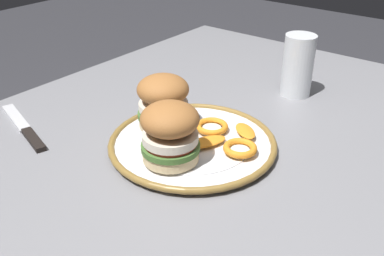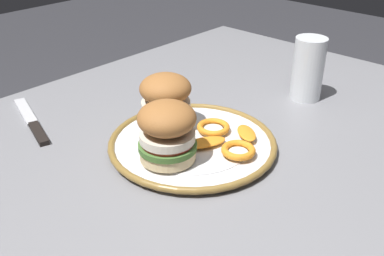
# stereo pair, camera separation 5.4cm
# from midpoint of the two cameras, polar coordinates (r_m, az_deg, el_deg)

# --- Properties ---
(dining_table) EXTENTS (1.35, 0.91, 0.74)m
(dining_table) POSITION_cam_midpoint_polar(r_m,az_deg,el_deg) (0.83, 0.45, -9.00)
(dining_table) COLOR gray
(dining_table) RESTS_ON ground
(dinner_plate) EXTENTS (0.30, 0.30, 0.02)m
(dinner_plate) POSITION_cam_midpoint_polar(r_m,az_deg,el_deg) (0.79, 1.97, -1.97)
(dinner_plate) COLOR white
(dinner_plate) RESTS_ON dining_table
(sandwich_half_left) EXTENTS (0.13, 0.13, 0.10)m
(sandwich_half_left) POSITION_cam_midpoint_polar(r_m,az_deg,el_deg) (0.71, -1.05, -0.43)
(sandwich_half_left) COLOR beige
(sandwich_half_left) RESTS_ON dinner_plate
(sandwich_half_right) EXTENTS (0.13, 0.13, 0.10)m
(sandwich_half_right) POSITION_cam_midpoint_polar(r_m,az_deg,el_deg) (0.81, -1.50, 3.60)
(sandwich_half_right) COLOR beige
(sandwich_half_right) RESTS_ON dinner_plate
(orange_peel_curled) EXTENTS (0.09, 0.09, 0.01)m
(orange_peel_curled) POSITION_cam_midpoint_polar(r_m,az_deg,el_deg) (0.82, 4.68, 0.05)
(orange_peel_curled) COLOR orange
(orange_peel_curled) RESTS_ON dinner_plate
(orange_peel_strip_long) EXTENTS (0.06, 0.07, 0.01)m
(orange_peel_strip_long) POSITION_cam_midpoint_polar(r_m,az_deg,el_deg) (0.81, 8.98, -0.67)
(orange_peel_strip_long) COLOR orange
(orange_peel_strip_long) RESTS_ON dinner_plate
(orange_peel_strip_short) EXTENTS (0.09, 0.06, 0.01)m
(orange_peel_strip_short) POSITION_cam_midpoint_polar(r_m,az_deg,el_deg) (0.77, 3.64, -1.92)
(orange_peel_strip_short) COLOR orange
(orange_peel_strip_short) RESTS_ON dinner_plate
(orange_peel_small_curl) EXTENTS (0.08, 0.08, 0.01)m
(orange_peel_small_curl) POSITION_cam_midpoint_polar(r_m,az_deg,el_deg) (0.75, 8.07, -2.90)
(orange_peel_small_curl) COLOR orange
(orange_peel_small_curl) RESTS_ON dinner_plate
(drinking_glass) EXTENTS (0.07, 0.07, 0.14)m
(drinking_glass) POSITION_cam_midpoint_polar(r_m,az_deg,el_deg) (1.00, 16.23, 6.97)
(drinking_glass) COLOR white
(drinking_glass) RESTS_ON dining_table
(table_knife) EXTENTS (0.08, 0.22, 0.01)m
(table_knife) POSITION_cam_midpoint_polar(r_m,az_deg,el_deg) (0.92, -18.29, 0.52)
(table_knife) COLOR silver
(table_knife) RESTS_ON dining_table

